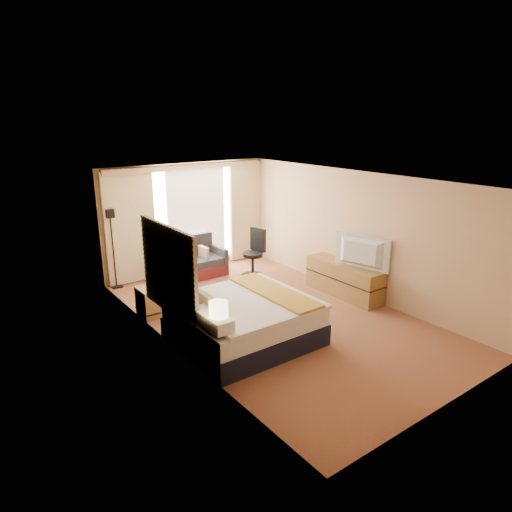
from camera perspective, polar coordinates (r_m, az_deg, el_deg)
floor at (r=8.76m, az=2.49°, el=-7.51°), size 4.20×7.00×0.02m
ceiling at (r=8.03m, az=2.73°, el=9.61°), size 4.20×7.00×0.02m
wall_back at (r=11.16m, az=-8.73°, el=4.78°), size 4.20×0.02×2.60m
wall_front at (r=6.14m, az=23.61°, el=-6.86°), size 4.20×0.02×2.60m
wall_left at (r=7.23m, az=-10.51°, el=-2.12°), size 0.02×7.00×2.60m
wall_right at (r=9.71m, az=12.34°, el=2.73°), size 0.02×7.00×2.60m
headboard at (r=7.43m, az=-10.90°, el=-1.79°), size 0.06×1.85×1.50m
nightstand_left at (r=6.90m, az=-4.36°, el=-12.18°), size 0.45×0.52×0.55m
nightstand_right at (r=8.92m, az=-12.94°, el=-5.54°), size 0.45×0.52×0.55m
media_dresser at (r=9.79m, az=10.93°, el=-2.88°), size 0.50×1.80×0.70m
window at (r=11.24m, az=-7.53°, el=5.03°), size 2.30×0.02×2.30m
curtains at (r=11.04m, az=-8.50°, el=5.23°), size 4.12×0.19×2.56m
bed at (r=7.69m, az=-1.58°, el=-8.03°), size 2.14×1.96×1.04m
loveseat at (r=10.85m, az=-7.99°, el=-0.97°), size 1.50×0.81×0.94m
floor_lamp at (r=10.27m, az=-17.61°, el=2.78°), size 0.22×0.22×1.76m
desk_chair at (r=10.74m, az=-0.22°, el=0.10°), size 0.55×0.55×1.13m
lamp_left at (r=6.54m, az=-4.70°, el=-6.82°), size 0.28×0.28×0.58m
lamp_right at (r=8.64m, az=-12.79°, el=-1.15°), size 0.28×0.28×0.58m
tissue_box at (r=6.66m, az=-3.25°, el=-10.02°), size 0.15×0.15×0.12m
telephone at (r=8.88m, az=-12.50°, el=-3.45°), size 0.23×0.21×0.07m
television at (r=9.29m, az=12.79°, el=0.38°), size 0.43×1.19×0.68m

